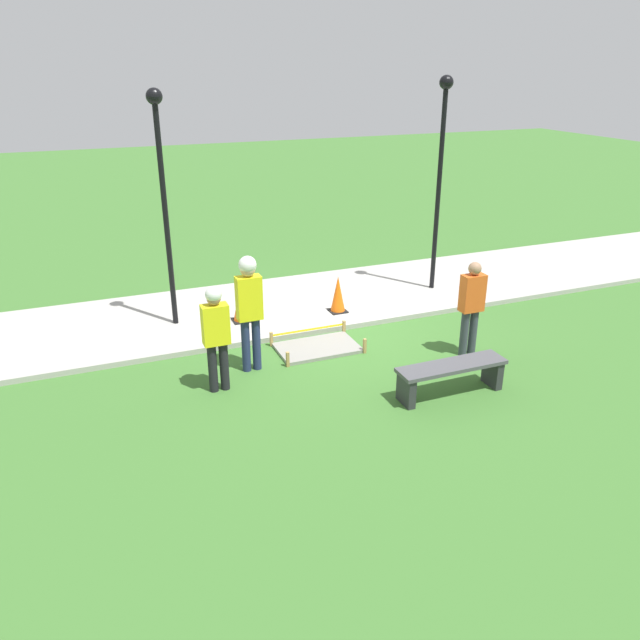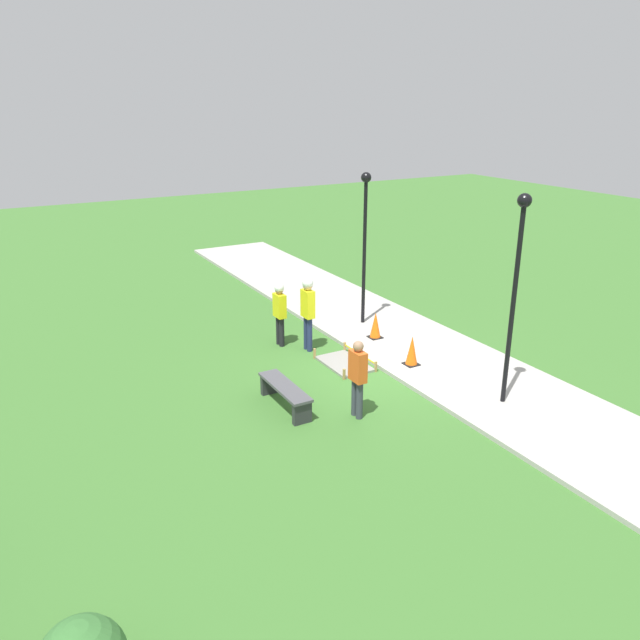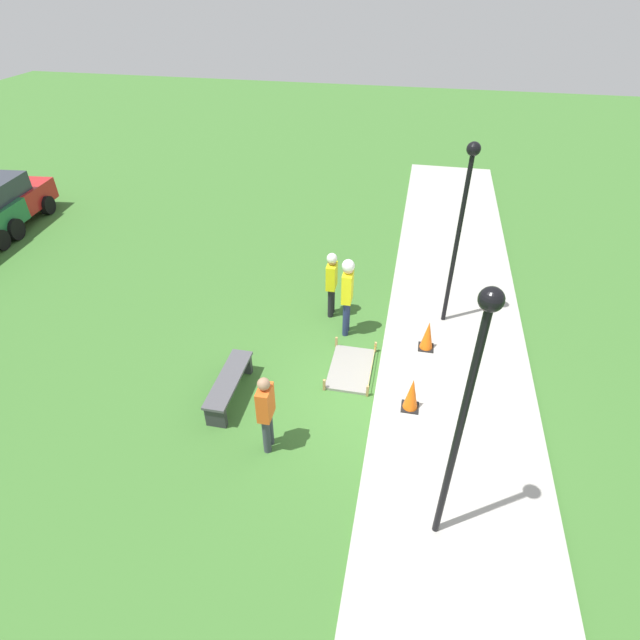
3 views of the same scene
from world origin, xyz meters
The scene contains 11 objects.
ground_plane centered at (0.00, 0.00, 0.00)m, with size 60.00×60.00×0.00m, color #3D702D.
sidewalk centered at (0.00, -1.59, 0.05)m, with size 28.00×3.19×0.10m.
wet_concrete_patch centered at (0.77, 0.59, 0.03)m, with size 1.48×0.94×0.27m.
traffic_cone_near_patch centered at (-0.20, -0.72, 0.47)m, with size 0.34×0.34×0.74m.
traffic_cone_far_patch centered at (1.73, -0.96, 0.45)m, with size 0.34×0.34×0.72m.
park_bench centered at (-0.52, 2.86, 0.36)m, with size 1.74×0.44×0.51m.
worker_supervisor centered at (2.06, 0.91, 1.20)m, with size 0.40×0.28×1.96m.
worker_assistant centered at (2.73, 1.39, 1.01)m, with size 0.40×0.25×1.71m.
bystander_in_orange_shirt centered at (-1.59, 1.74, 0.94)m, with size 0.40×0.22×1.67m.
lamppost_near centered at (2.93, -1.34, 2.85)m, with size 0.28×0.28×4.24m.
lamppost_far centered at (-2.70, -1.25, 2.94)m, with size 0.28×0.28×4.40m.
Camera 2 is at (-11.21, 8.01, 6.23)m, focal length 35.00 mm.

